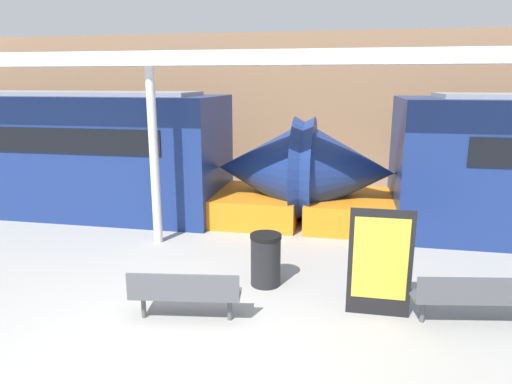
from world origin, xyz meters
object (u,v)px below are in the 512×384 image
(trash_bin, at_px, (266,259))
(bench_near, at_px, (185,292))
(poster_board, at_px, (380,263))
(support_column_near, at_px, (154,158))
(train_right, at_px, (36,153))
(bench_far, at_px, (478,295))

(trash_bin, bearing_deg, bench_near, -122.63)
(poster_board, xyz_separation_m, support_column_near, (-4.55, 2.40, 1.04))
(train_right, height_order, bench_near, train_right)
(train_right, xyz_separation_m, bench_far, (10.40, -4.63, -1.04))
(bench_near, bearing_deg, bench_far, 1.53)
(train_right, height_order, bench_far, train_right)
(poster_board, relative_size, support_column_near, 0.44)
(support_column_near, bearing_deg, train_right, 154.07)
(poster_board, bearing_deg, bench_near, -164.86)
(poster_board, bearing_deg, train_right, 153.12)
(train_right, relative_size, bench_near, 9.10)
(trash_bin, xyz_separation_m, poster_board, (1.85, -0.72, 0.38))
(poster_board, bearing_deg, bench_far, -2.42)
(bench_far, bearing_deg, support_column_near, 148.01)
(train_right, xyz_separation_m, trash_bin, (7.16, -3.85, -1.05))
(bench_far, bearing_deg, poster_board, 168.08)
(bench_near, height_order, poster_board, poster_board)
(bench_near, relative_size, poster_board, 1.01)
(bench_far, xyz_separation_m, trash_bin, (-3.24, 0.78, -0.02))
(train_right, relative_size, bench_far, 8.05)
(support_column_near, bearing_deg, bench_far, -22.49)
(poster_board, bearing_deg, support_column_near, 152.20)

